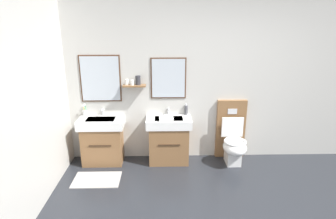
% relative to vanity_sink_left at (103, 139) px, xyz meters
% --- Properties ---
extents(wall_back, '(5.21, 0.27, 2.60)m').
position_rel_vanity_sink_left_xyz_m(wall_back, '(1.92, 0.24, 0.90)').
color(wall_back, beige).
rests_on(wall_back, ground).
extents(bath_mat, '(0.68, 0.44, 0.01)m').
position_rel_vanity_sink_left_xyz_m(bath_mat, '(0.00, -0.57, -0.39)').
color(bath_mat, '#9E9993').
rests_on(bath_mat, ground).
extents(vanity_sink_left, '(0.72, 0.44, 0.76)m').
position_rel_vanity_sink_left_xyz_m(vanity_sink_left, '(0.00, 0.00, 0.00)').
color(vanity_sink_left, brown).
rests_on(vanity_sink_left, ground).
extents(tap_on_left_sink, '(0.03, 0.13, 0.11)m').
position_rel_vanity_sink_left_xyz_m(tap_on_left_sink, '(0.00, 0.15, 0.43)').
color(tap_on_left_sink, silver).
rests_on(tap_on_left_sink, vanity_sink_left).
extents(vanity_sink_right, '(0.72, 0.44, 0.76)m').
position_rel_vanity_sink_left_xyz_m(vanity_sink_right, '(1.07, 0.00, 0.00)').
color(vanity_sink_right, brown).
rests_on(vanity_sink_right, ground).
extents(tap_on_right_sink, '(0.03, 0.13, 0.11)m').
position_rel_vanity_sink_left_xyz_m(tap_on_right_sink, '(1.07, 0.15, 0.43)').
color(tap_on_right_sink, silver).
rests_on(tap_on_right_sink, vanity_sink_right).
extents(toilet, '(0.48, 0.62, 1.00)m').
position_rel_vanity_sink_left_xyz_m(toilet, '(2.11, -0.02, -0.02)').
color(toilet, brown).
rests_on(toilet, ground).
extents(toothbrush_cup, '(0.07, 0.07, 0.20)m').
position_rel_vanity_sink_left_xyz_m(toothbrush_cup, '(-0.28, 0.14, 0.42)').
color(toothbrush_cup, silver).
rests_on(toothbrush_cup, vanity_sink_left).
extents(soap_dispenser, '(0.06, 0.06, 0.19)m').
position_rel_vanity_sink_left_xyz_m(soap_dispenser, '(1.36, 0.15, 0.44)').
color(soap_dispenser, '#4C4C51').
rests_on(soap_dispenser, vanity_sink_right).
extents(folded_hand_towel, '(0.22, 0.16, 0.04)m').
position_rel_vanity_sink_left_xyz_m(folded_hand_towel, '(1.03, -0.12, 0.38)').
color(folded_hand_towel, white).
rests_on(folded_hand_towel, vanity_sink_right).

